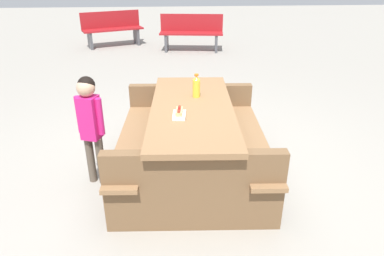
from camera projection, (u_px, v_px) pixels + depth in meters
name	position (u px, v px, depth m)	size (l,w,h in m)	color
ground_plane	(192.00, 174.00, 3.56)	(30.00, 30.00, 0.00)	gray
picnic_table	(192.00, 135.00, 3.37)	(1.87, 1.49, 0.75)	olive
soda_bottle	(196.00, 86.00, 3.42)	(0.07, 0.07, 0.23)	yellow
hotdog_tray	(179.00, 113.00, 3.01)	(0.19, 0.13, 0.08)	white
child_in_coat	(90.00, 118.00, 3.16)	(0.19, 0.25, 1.07)	brown
park_bench_near	(191.00, 32.00, 8.35)	(0.57, 1.54, 0.85)	maroon
park_bench_mid	(112.00, 28.00, 8.83)	(0.93, 1.54, 0.85)	maroon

